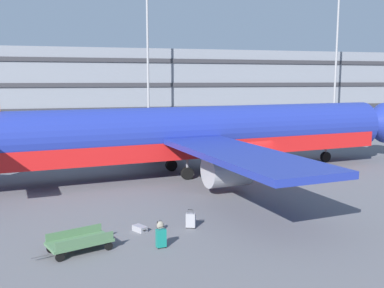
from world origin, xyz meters
name	(u,v)px	position (x,y,z in m)	size (l,w,h in m)	color
ground_plane	(256,173)	(0.00, 0.00, 0.00)	(600.00, 600.00, 0.00)	#5B5B60
terminal_structure	(145,84)	(0.00, 53.81, 6.30)	(128.29, 14.92, 12.60)	slate
airliner	(190,135)	(-5.01, 1.09, 3.01)	(39.22, 31.75, 11.00)	navy
light_mast_left	(147,36)	(-1.82, 39.53, 13.97)	(1.80, 0.50, 24.49)	gray
light_mast_center_left	(337,41)	(31.92, 39.53, 13.94)	(1.80, 0.50, 24.42)	gray
suitcase_purple	(191,220)	(-8.13, -10.99, 0.39)	(0.52, 0.43, 0.95)	gray
suitcase_navy	(161,238)	(-10.01, -13.14, 0.44)	(0.45, 0.30, 0.96)	#147266
suitcase_red	(140,229)	(-10.59, -10.83, 0.14)	(0.69, 0.81, 0.27)	gray
backpack_scuffed	(160,226)	(-9.60, -10.84, 0.20)	(0.42, 0.37, 0.46)	gray
baggage_cart	(80,242)	(-13.38, -12.67, 0.43)	(3.33, 2.12, 0.82)	#4C724C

